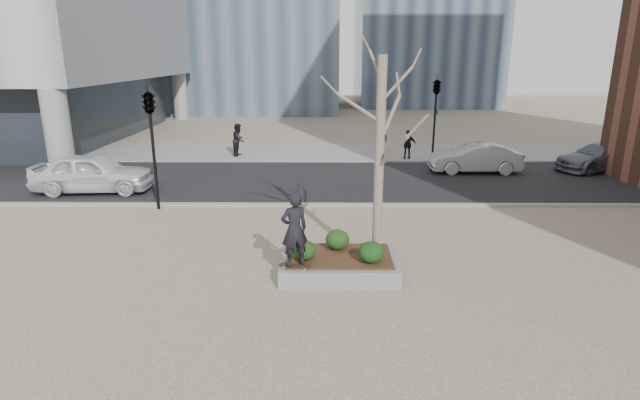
{
  "coord_description": "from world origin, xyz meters",
  "views": [
    {
      "loc": [
        0.59,
        -12.0,
        5.48
      ],
      "look_at": [
        0.5,
        2.0,
        1.4
      ],
      "focal_mm": 28.0,
      "sensor_mm": 36.0,
      "label": 1
    }
  ],
  "objects_px": {
    "skateboard": "(295,266)",
    "planter": "(339,265)",
    "police_car": "(93,173)",
    "skateboarder": "(294,229)"
  },
  "relations": [
    {
      "from": "planter",
      "to": "police_car",
      "type": "distance_m",
      "value": 12.68
    },
    {
      "from": "skateboard",
      "to": "police_car",
      "type": "bearing_deg",
      "value": 147.77
    },
    {
      "from": "skateboarder",
      "to": "police_car",
      "type": "xyz_separation_m",
      "value": [
        -8.8,
        8.62,
        -0.62
      ]
    },
    {
      "from": "police_car",
      "to": "skateboard",
      "type": "bearing_deg",
      "value": -137.72
    },
    {
      "from": "police_car",
      "to": "skateboarder",
      "type": "bearing_deg",
      "value": -137.72
    },
    {
      "from": "skateboard",
      "to": "planter",
      "type": "bearing_deg",
      "value": 45.06
    },
    {
      "from": "planter",
      "to": "skateboard",
      "type": "height_order",
      "value": "skateboard"
    },
    {
      "from": "skateboarder",
      "to": "police_car",
      "type": "bearing_deg",
      "value": -69.29
    },
    {
      "from": "planter",
      "to": "skateboarder",
      "type": "xyz_separation_m",
      "value": [
        -1.1,
        -0.71,
        1.23
      ]
    },
    {
      "from": "skateboard",
      "to": "skateboarder",
      "type": "height_order",
      "value": "skateboarder"
    }
  ]
}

